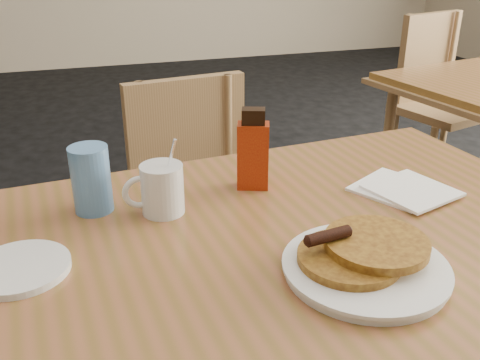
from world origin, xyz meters
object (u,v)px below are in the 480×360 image
(pancake_plate, at_px, (364,262))
(main_table, at_px, (283,256))
(coffee_mug, at_px, (161,188))
(blue_tumbler, at_px, (91,179))
(chair_main_far, at_px, (195,193))
(syrup_bottle, at_px, (253,152))
(chair_neighbor_far, at_px, (435,87))

(pancake_plate, bearing_deg, main_table, 118.51)
(coffee_mug, bearing_deg, blue_tumbler, 148.03)
(chair_main_far, xyz_separation_m, blue_tumbler, (-0.31, -0.51, 0.31))
(chair_main_far, height_order, coffee_mug, coffee_mug)
(main_table, height_order, syrup_bottle, syrup_bottle)
(chair_neighbor_far, distance_m, syrup_bottle, 1.97)
(syrup_bottle, bearing_deg, main_table, -73.78)
(main_table, height_order, pancake_plate, pancake_plate)
(main_table, bearing_deg, syrup_bottle, 85.81)
(chair_neighbor_far, height_order, syrup_bottle, syrup_bottle)
(pancake_plate, bearing_deg, chair_main_far, 95.09)
(main_table, bearing_deg, coffee_mug, 140.26)
(coffee_mug, xyz_separation_m, blue_tumbler, (-0.12, 0.05, 0.01))
(main_table, xyz_separation_m, chair_neighbor_far, (1.47, 1.51, -0.18))
(main_table, height_order, blue_tumbler, blue_tumbler)
(chair_neighbor_far, bearing_deg, syrup_bottle, -153.09)
(main_table, xyz_separation_m, pancake_plate, (0.08, -0.14, 0.06))
(blue_tumbler, bearing_deg, coffee_mug, -21.98)
(chair_main_far, relative_size, chair_neighbor_far, 0.95)
(chair_main_far, relative_size, pancake_plate, 3.24)
(syrup_bottle, bearing_deg, coffee_mug, -144.39)
(chair_main_far, xyz_separation_m, pancake_plate, (0.08, -0.86, 0.26))
(chair_main_far, relative_size, syrup_bottle, 4.93)
(chair_main_far, distance_m, chair_neighbor_far, 1.67)
(main_table, distance_m, coffee_mug, 0.26)
(chair_main_far, distance_m, blue_tumbler, 0.67)
(chair_neighbor_far, relative_size, pancake_plate, 3.40)
(chair_neighbor_far, distance_m, pancake_plate, 2.17)
(chair_main_far, distance_m, syrup_bottle, 0.60)
(blue_tumbler, bearing_deg, chair_neighbor_far, 36.16)
(pancake_plate, height_order, syrup_bottle, syrup_bottle)
(pancake_plate, distance_m, syrup_bottle, 0.37)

